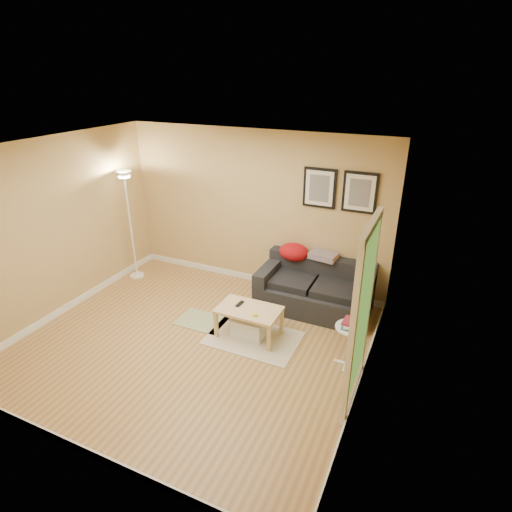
% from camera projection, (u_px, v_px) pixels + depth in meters
% --- Properties ---
extents(floor, '(4.50, 4.50, 0.00)m').
position_uv_depth(floor, '(194.00, 342.00, 5.71)').
color(floor, '#AF874B').
rests_on(floor, ground).
extents(ceiling, '(4.50, 4.50, 0.00)m').
position_uv_depth(ceiling, '(180.00, 150.00, 4.64)').
color(ceiling, white).
rests_on(ceiling, wall_back).
extents(wall_back, '(4.50, 0.00, 4.50)m').
position_uv_depth(wall_back, '(255.00, 210.00, 6.83)').
color(wall_back, tan).
rests_on(wall_back, ground).
extents(wall_front, '(4.50, 0.00, 4.50)m').
position_uv_depth(wall_front, '(57.00, 345.00, 3.52)').
color(wall_front, tan).
rests_on(wall_front, ground).
extents(wall_left, '(0.00, 4.00, 4.00)m').
position_uv_depth(wall_left, '(56.00, 229.00, 6.02)').
color(wall_left, tan).
rests_on(wall_left, ground).
extents(wall_right, '(0.00, 4.00, 4.00)m').
position_uv_depth(wall_right, '(371.00, 293.00, 4.32)').
color(wall_right, tan).
rests_on(wall_right, ground).
extents(baseboard_back, '(4.50, 0.02, 0.10)m').
position_uv_depth(baseboard_back, '(254.00, 278.00, 7.34)').
color(baseboard_back, white).
rests_on(baseboard_back, ground).
extents(baseboard_front, '(4.50, 0.02, 0.10)m').
position_uv_depth(baseboard_front, '(83.00, 450.00, 4.04)').
color(baseboard_front, white).
rests_on(baseboard_front, ground).
extents(baseboard_left, '(0.02, 4.00, 0.10)m').
position_uv_depth(baseboard_left, '(72.00, 304.00, 6.53)').
color(baseboard_left, white).
rests_on(baseboard_left, ground).
extents(baseboard_right, '(0.02, 4.00, 0.10)m').
position_uv_depth(baseboard_right, '(358.00, 386.00, 4.84)').
color(baseboard_right, white).
rests_on(baseboard_right, ground).
extents(sofa, '(1.70, 0.90, 0.75)m').
position_uv_depth(sofa, '(314.00, 287.00, 6.36)').
color(sofa, black).
rests_on(sofa, ground).
extents(red_throw, '(0.48, 0.36, 0.28)m').
position_uv_depth(red_throw, '(294.00, 252.00, 6.59)').
color(red_throw, '#AE1016').
rests_on(red_throw, sofa).
extents(plaid_throw, '(0.45, 0.32, 0.10)m').
position_uv_depth(plaid_throw, '(323.00, 256.00, 6.44)').
color(plaid_throw, tan).
rests_on(plaid_throw, sofa).
extents(framed_print_left, '(0.50, 0.04, 0.60)m').
position_uv_depth(framed_print_left, '(320.00, 188.00, 6.20)').
color(framed_print_left, black).
rests_on(framed_print_left, wall_back).
extents(framed_print_right, '(0.50, 0.04, 0.60)m').
position_uv_depth(framed_print_right, '(360.00, 193.00, 5.97)').
color(framed_print_right, black).
rests_on(framed_print_right, wall_back).
extents(area_rug, '(1.25, 0.85, 0.01)m').
position_uv_depth(area_rug, '(253.00, 338.00, 5.78)').
color(area_rug, beige).
rests_on(area_rug, ground).
extents(green_runner, '(0.70, 0.50, 0.01)m').
position_uv_depth(green_runner, '(202.00, 321.00, 6.17)').
color(green_runner, '#668C4C').
rests_on(green_runner, ground).
extents(coffee_table, '(0.95, 0.70, 0.43)m').
position_uv_depth(coffee_table, '(249.00, 322.00, 5.77)').
color(coffee_table, '#DFBC88').
rests_on(coffee_table, ground).
extents(remote_control, '(0.07, 0.16, 0.02)m').
position_uv_depth(remote_control, '(240.00, 304.00, 5.78)').
color(remote_control, black).
rests_on(remote_control, coffee_table).
extents(tape_roll, '(0.07, 0.07, 0.03)m').
position_uv_depth(tape_roll, '(255.00, 315.00, 5.52)').
color(tape_roll, yellow).
rests_on(tape_roll, coffee_table).
extents(storage_bin, '(0.47, 0.34, 0.29)m').
position_uv_depth(storage_bin, '(249.00, 327.00, 5.79)').
color(storage_bin, white).
rests_on(storage_bin, ground).
extents(side_table, '(0.37, 0.37, 0.57)m').
position_uv_depth(side_table, '(349.00, 346.00, 5.16)').
color(side_table, white).
rests_on(side_table, ground).
extents(book_stack, '(0.22, 0.28, 0.08)m').
position_uv_depth(book_stack, '(351.00, 323.00, 5.03)').
color(book_stack, '#2E578C').
rests_on(book_stack, side_table).
extents(floor_lamp, '(0.25, 0.25, 1.92)m').
position_uv_depth(floor_lamp, '(131.00, 229.00, 7.14)').
color(floor_lamp, white).
rests_on(floor_lamp, ground).
extents(doorway, '(0.12, 1.01, 2.13)m').
position_uv_depth(doorway, '(360.00, 321.00, 4.33)').
color(doorway, white).
rests_on(doorway, ground).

